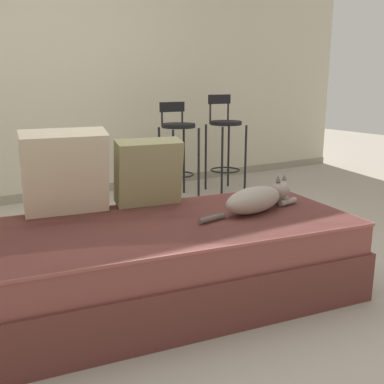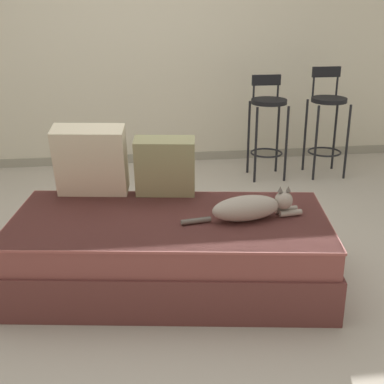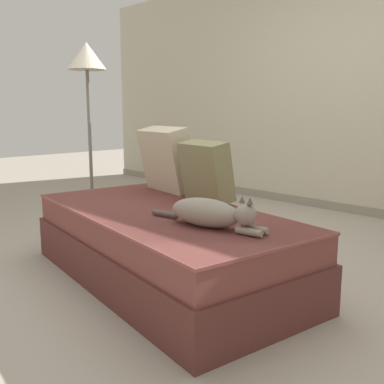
{
  "view_description": "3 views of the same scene",
  "coord_description": "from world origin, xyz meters",
  "px_view_note": "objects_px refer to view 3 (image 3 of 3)",
  "views": [
    {
      "loc": [
        -1.16,
        -2.42,
        1.18
      ],
      "look_at": [
        0.15,
        -0.3,
        0.57
      ],
      "focal_mm": 42.0,
      "sensor_mm": 36.0,
      "label": 1
    },
    {
      "loc": [
        -0.26,
        -3.34,
        1.72
      ],
      "look_at": [
        0.15,
        -0.3,
        0.57
      ],
      "focal_mm": 50.0,
      "sensor_mm": 36.0,
      "label": 2
    },
    {
      "loc": [
        2.04,
        -2.16,
        1.06
      ],
      "look_at": [
        0.15,
        -0.3,
        0.57
      ],
      "focal_mm": 42.0,
      "sensor_mm": 36.0,
      "label": 3
    }
  ],
  "objects_px": {
    "throw_pillow_corner": "(167,159)",
    "throw_pillow_middle": "(206,171)",
    "couch": "(164,245)",
    "cat": "(210,213)",
    "floor_lamp": "(87,74)"
  },
  "relations": [
    {
      "from": "couch",
      "to": "throw_pillow_corner",
      "type": "height_order",
      "value": "throw_pillow_corner"
    },
    {
      "from": "throw_pillow_corner",
      "to": "couch",
      "type": "bearing_deg",
      "value": -43.29
    },
    {
      "from": "couch",
      "to": "cat",
      "type": "height_order",
      "value": "cat"
    },
    {
      "from": "floor_lamp",
      "to": "throw_pillow_middle",
      "type": "bearing_deg",
      "value": 3.16
    },
    {
      "from": "throw_pillow_corner",
      "to": "throw_pillow_middle",
      "type": "height_order",
      "value": "throw_pillow_corner"
    },
    {
      "from": "throw_pillow_middle",
      "to": "cat",
      "type": "relative_size",
      "value": 0.56
    },
    {
      "from": "throw_pillow_middle",
      "to": "floor_lamp",
      "type": "bearing_deg",
      "value": -176.84
    },
    {
      "from": "throw_pillow_middle",
      "to": "floor_lamp",
      "type": "xyz_separation_m",
      "value": [
        -1.29,
        -0.07,
        0.69
      ]
    },
    {
      "from": "couch",
      "to": "throw_pillow_corner",
      "type": "distance_m",
      "value": 0.79
    },
    {
      "from": "couch",
      "to": "cat",
      "type": "bearing_deg",
      "value": -10.43
    },
    {
      "from": "couch",
      "to": "floor_lamp",
      "type": "distance_m",
      "value": 1.73
    },
    {
      "from": "couch",
      "to": "cat",
      "type": "relative_size",
      "value": 2.75
    },
    {
      "from": "throw_pillow_corner",
      "to": "cat",
      "type": "relative_size",
      "value": 0.66
    },
    {
      "from": "couch",
      "to": "floor_lamp",
      "type": "height_order",
      "value": "floor_lamp"
    },
    {
      "from": "couch",
      "to": "cat",
      "type": "xyz_separation_m",
      "value": [
        0.48,
        -0.09,
        0.3
      ]
    }
  ]
}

